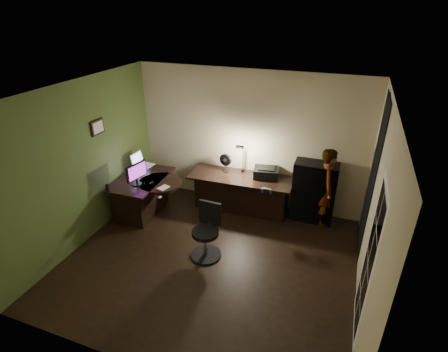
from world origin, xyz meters
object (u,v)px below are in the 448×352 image
(person, at_px, (327,187))
(office_chair, at_px, (205,233))
(desk_right, at_px, (240,194))
(monitor, at_px, (136,177))
(cabinet, at_px, (314,192))
(desk_left, at_px, (143,196))

(person, bearing_deg, office_chair, 129.62)
(desk_right, bearing_deg, monitor, -152.06)
(cabinet, xyz_separation_m, office_chair, (-1.47, -1.71, -0.13))
(desk_right, xyz_separation_m, office_chair, (-0.10, -1.53, 0.09))
(desk_left, height_order, person, person)
(cabinet, distance_m, office_chair, 2.25)
(office_chair, distance_m, person, 2.40)
(desk_left, distance_m, desk_right, 1.89)
(desk_left, relative_size, monitor, 2.85)
(office_chair, xyz_separation_m, person, (1.70, 1.67, 0.29))
(person, bearing_deg, desk_right, 90.26)
(monitor, bearing_deg, person, 31.24)
(monitor, distance_m, office_chair, 1.73)
(desk_left, distance_m, monitor, 0.59)
(desk_right, distance_m, person, 1.65)
(person, bearing_deg, cabinet, 76.43)
(desk_right, xyz_separation_m, cabinet, (1.37, 0.18, 0.21))
(monitor, bearing_deg, office_chair, -6.90)
(desk_left, xyz_separation_m, monitor, (0.06, -0.24, 0.53))
(desk_right, xyz_separation_m, monitor, (-1.67, -0.98, 0.54))
(office_chair, height_order, person, person)
(cabinet, bearing_deg, desk_left, -163.53)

